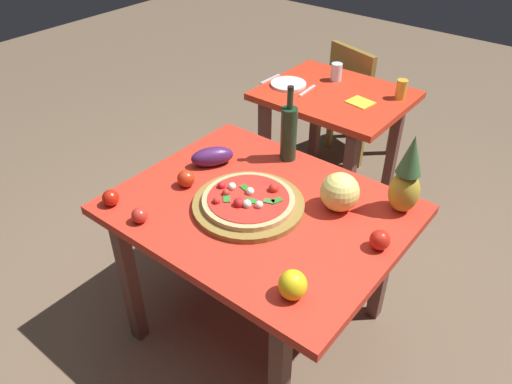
% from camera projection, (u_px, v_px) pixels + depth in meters
% --- Properties ---
extents(ground_plane, '(10.00, 10.00, 0.00)m').
position_uv_depth(ground_plane, '(259.00, 323.00, 2.51)').
color(ground_plane, brown).
extents(display_table, '(1.17, 0.94, 0.75)m').
position_uv_depth(display_table, '(260.00, 223.00, 2.12)').
color(display_table, brown).
rests_on(display_table, ground_plane).
extents(background_table, '(0.85, 0.70, 0.75)m').
position_uv_depth(background_table, '(334.00, 112.00, 3.05)').
color(background_table, brown).
rests_on(background_table, ground_plane).
extents(dining_chair, '(0.50, 0.50, 0.85)m').
position_uv_depth(dining_chair, '(359.00, 95.00, 3.57)').
color(dining_chair, olive).
rests_on(dining_chair, ground_plane).
extents(pizza_board, '(0.47, 0.47, 0.02)m').
position_uv_depth(pizza_board, '(249.00, 205.00, 2.05)').
color(pizza_board, olive).
rests_on(pizza_board, display_table).
extents(pizza, '(0.38, 0.38, 0.06)m').
position_uv_depth(pizza, '(248.00, 200.00, 2.04)').
color(pizza, tan).
rests_on(pizza, pizza_board).
extents(wine_bottle, '(0.08, 0.08, 0.37)m').
position_uv_depth(wine_bottle, '(289.00, 132.00, 2.29)').
color(wine_bottle, '#1A351F').
rests_on(wine_bottle, display_table).
extents(pineapple_left, '(0.12, 0.12, 0.35)m').
position_uv_depth(pineapple_left, '(407.00, 178.00, 1.96)').
color(pineapple_left, gold).
rests_on(pineapple_left, display_table).
extents(melon, '(0.16, 0.16, 0.16)m').
position_uv_depth(melon, '(340.00, 192.00, 2.01)').
color(melon, '#E9E171').
rests_on(melon, display_table).
extents(bell_pepper, '(0.10, 0.10, 0.11)m').
position_uv_depth(bell_pepper, '(293.00, 285.00, 1.64)').
color(bell_pepper, yellow).
rests_on(bell_pepper, display_table).
extents(eggplant, '(0.19, 0.22, 0.09)m').
position_uv_depth(eggplant, '(212.00, 157.00, 2.30)').
color(eggplant, '#491E53').
rests_on(eggplant, display_table).
extents(tomato_at_corner, '(0.06, 0.06, 0.06)m').
position_uv_depth(tomato_at_corner, '(139.00, 215.00, 1.97)').
color(tomato_at_corner, red).
rests_on(tomato_at_corner, display_table).
extents(tomato_beside_pepper, '(0.08, 0.08, 0.08)m').
position_uv_depth(tomato_beside_pepper, '(380.00, 240.00, 1.84)').
color(tomato_beside_pepper, red).
rests_on(tomato_beside_pepper, display_table).
extents(tomato_near_board, '(0.08, 0.08, 0.08)m').
position_uv_depth(tomato_near_board, '(186.00, 179.00, 2.16)').
color(tomato_near_board, red).
rests_on(tomato_near_board, display_table).
extents(tomato_by_bottle, '(0.07, 0.07, 0.07)m').
position_uv_depth(tomato_by_bottle, '(111.00, 198.00, 2.06)').
color(tomato_by_bottle, red).
rests_on(tomato_by_bottle, display_table).
extents(drinking_glass_juice, '(0.06, 0.06, 0.11)m').
position_uv_depth(drinking_glass_juice, '(402.00, 89.00, 2.88)').
color(drinking_glass_juice, gold).
rests_on(drinking_glass_juice, background_table).
extents(drinking_glass_water, '(0.07, 0.07, 0.11)m').
position_uv_depth(drinking_glass_water, '(336.00, 72.00, 3.10)').
color(drinking_glass_water, silver).
rests_on(drinking_glass_water, background_table).
extents(dinner_plate, '(0.22, 0.22, 0.02)m').
position_uv_depth(dinner_plate, '(288.00, 84.00, 3.06)').
color(dinner_plate, white).
rests_on(dinner_plate, background_table).
extents(fork_utensil, '(0.02, 0.18, 0.01)m').
position_uv_depth(fork_utensil, '(270.00, 79.00, 3.13)').
color(fork_utensil, silver).
rests_on(fork_utensil, background_table).
extents(knife_utensil, '(0.03, 0.18, 0.01)m').
position_uv_depth(knife_utensil, '(307.00, 91.00, 2.99)').
color(knife_utensil, silver).
rests_on(knife_utensil, background_table).
extents(napkin_folded, '(0.16, 0.14, 0.01)m').
position_uv_depth(napkin_folded, '(360.00, 102.00, 2.86)').
color(napkin_folded, yellow).
rests_on(napkin_folded, background_table).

